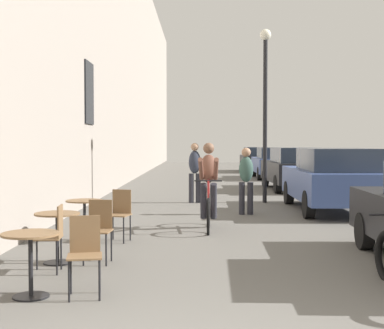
% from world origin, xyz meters
% --- Properties ---
extents(building_facade_left, '(0.54, 68.00, 10.89)m').
position_xyz_m(building_facade_left, '(-3.45, 14.00, 5.45)').
color(building_facade_left, gray).
rests_on(building_facade_left, ground_plane).
extents(cafe_table_near, '(0.64, 0.64, 0.72)m').
position_xyz_m(cafe_table_near, '(-2.03, 2.67, 0.52)').
color(cafe_table_near, black).
rests_on(cafe_table_near, ground_plane).
extents(cafe_chair_near_toward_wall, '(0.44, 0.44, 0.89)m').
position_xyz_m(cafe_chair_near_toward_wall, '(-1.45, 2.75, 0.52)').
color(cafe_chair_near_toward_wall, black).
rests_on(cafe_chair_near_toward_wall, ground_plane).
extents(cafe_table_mid, '(0.64, 0.64, 0.72)m').
position_xyz_m(cafe_table_mid, '(-2.18, 4.40, 0.52)').
color(cafe_table_mid, black).
rests_on(cafe_table_mid, ground_plane).
extents(cafe_chair_mid_toward_street, '(0.40, 0.40, 0.89)m').
position_xyz_m(cafe_chair_mid_toward_street, '(-1.60, 4.47, 0.52)').
color(cafe_chair_mid_toward_street, black).
rests_on(cafe_chair_mid_toward_street, ground_plane).
extents(cafe_chair_mid_toward_wall, '(0.41, 0.41, 0.89)m').
position_xyz_m(cafe_chair_mid_toward_wall, '(-2.11, 3.85, 0.52)').
color(cafe_chair_mid_toward_wall, black).
rests_on(cafe_chair_mid_toward_wall, ground_plane).
extents(cafe_table_far, '(0.64, 0.64, 0.72)m').
position_xyz_m(cafe_table_far, '(-2.15, 6.13, 0.52)').
color(cafe_table_far, black).
rests_on(cafe_table_far, ground_plane).
extents(cafe_chair_far_toward_street, '(0.46, 0.46, 0.89)m').
position_xyz_m(cafe_chair_far_toward_street, '(-1.55, 6.20, 0.52)').
color(cafe_chair_far_toward_street, black).
rests_on(cafe_chair_far_toward_street, ground_plane).
extents(cyclist_on_bicycle, '(0.52, 1.76, 1.74)m').
position_xyz_m(cyclist_on_bicycle, '(0.02, 7.54, 0.81)').
color(cyclist_on_bicycle, black).
rests_on(cyclist_on_bicycle, ground_plane).
extents(pedestrian_near, '(0.35, 0.25, 1.59)m').
position_xyz_m(pedestrian_near, '(0.94, 9.75, 0.89)').
color(pedestrian_near, '#26262D').
rests_on(pedestrian_near, ground_plane).
extents(pedestrian_mid, '(0.37, 0.29, 1.70)m').
position_xyz_m(pedestrian_mid, '(-0.30, 12.30, 0.96)').
color(pedestrian_mid, '#26262D').
rests_on(pedestrian_mid, ground_plane).
extents(street_lamp, '(0.32, 0.32, 4.90)m').
position_xyz_m(street_lamp, '(1.69, 12.35, 3.11)').
color(street_lamp, black).
rests_on(street_lamp, ground_plane).
extents(parked_car_second, '(1.90, 4.44, 1.57)m').
position_xyz_m(parked_car_second, '(3.14, 10.38, 0.82)').
color(parked_car_second, '#384C84').
rests_on(parked_car_second, ground_plane).
extents(parked_car_third, '(1.91, 4.35, 1.53)m').
position_xyz_m(parked_car_third, '(3.23, 16.48, 0.79)').
color(parked_car_third, black).
rests_on(parked_car_third, ground_plane).
extents(parked_car_fourth, '(1.78, 4.16, 1.48)m').
position_xyz_m(parked_car_fourth, '(3.33, 22.76, 0.76)').
color(parked_car_fourth, '#384C84').
rests_on(parked_car_fourth, ground_plane).
extents(parked_car_fifth, '(1.73, 4.04, 1.43)m').
position_xyz_m(parked_car_fifth, '(3.17, 28.84, 0.74)').
color(parked_car_fifth, black).
rests_on(parked_car_fifth, ground_plane).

